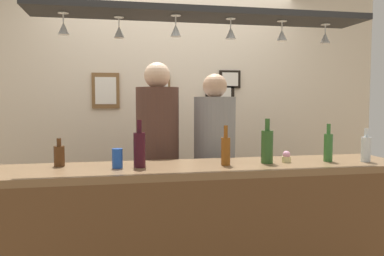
{
  "coord_description": "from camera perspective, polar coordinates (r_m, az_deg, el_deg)",
  "views": [
    {
      "loc": [
        -0.59,
        -2.85,
        1.47
      ],
      "look_at": [
        0.0,
        0.1,
        1.25
      ],
      "focal_mm": 37.15,
      "sensor_mm": 36.0,
      "label": 1
    }
  ],
  "objects": [
    {
      "name": "person_middle_grey_shirt",
      "position": [
        3.28,
        3.26,
        -3.87
      ],
      "size": [
        0.34,
        0.34,
        1.68
      ],
      "color": "#2D334C",
      "rests_on": "ground_plane"
    },
    {
      "name": "cupcake",
      "position": [
        2.78,
        13.4,
        -4.08
      ],
      "size": [
        0.06,
        0.06,
        0.08
      ],
      "color": "beige",
      "rests_on": "bar_counter"
    },
    {
      "name": "overhead_glass_rack",
      "position": [
        2.68,
        1.75,
        15.94
      ],
      "size": [
        2.2,
        0.36,
        0.04
      ],
      "primitive_type": "cube",
      "color": "black"
    },
    {
      "name": "hanging_wineglass_center_right",
      "position": [
        2.81,
        12.78,
        12.97
      ],
      "size": [
        0.07,
        0.07,
        0.13
      ],
      "color": "silver",
      "rests_on": "overhead_glass_rack"
    },
    {
      "name": "hanging_wineglass_center",
      "position": [
        2.67,
        5.57,
        13.5
      ],
      "size": [
        0.07,
        0.07,
        0.13
      ],
      "color": "silver",
      "rests_on": "overhead_glass_rack"
    },
    {
      "name": "bottle_beer_brown_stubby",
      "position": [
        2.69,
        -18.52,
        -3.72
      ],
      "size": [
        0.07,
        0.07,
        0.18
      ],
      "color": "#512D14",
      "rests_on": "bar_counter"
    },
    {
      "name": "bottle_beer_green_import",
      "position": [
        2.89,
        18.97,
        -2.52
      ],
      "size": [
        0.06,
        0.06,
        0.26
      ],
      "color": "#336B2D",
      "rests_on": "bar_counter"
    },
    {
      "name": "hanging_wineglass_right",
      "position": [
        3.01,
        18.57,
        12.26
      ],
      "size": [
        0.07,
        0.07,
        0.13
      ],
      "color": "silver",
      "rests_on": "overhead_glass_rack"
    },
    {
      "name": "bottle_wine_dark_red",
      "position": [
        2.52,
        -7.55,
        -2.96
      ],
      "size": [
        0.08,
        0.08,
        0.3
      ],
      "color": "#380F19",
      "rests_on": "bar_counter"
    },
    {
      "name": "bottle_beer_amber_tall",
      "position": [
        2.59,
        4.86,
        -3.15
      ],
      "size": [
        0.06,
        0.06,
        0.26
      ],
      "color": "brown",
      "rests_on": "bar_counter"
    },
    {
      "name": "bottle_soda_clear",
      "position": [
        2.97,
        23.69,
        -2.69
      ],
      "size": [
        0.06,
        0.06,
        0.23
      ],
      "color": "silver",
      "rests_on": "bar_counter"
    },
    {
      "name": "back_wall",
      "position": [
        4.0,
        -2.82,
        1.73
      ],
      "size": [
        4.4,
        0.06,
        2.6
      ],
      "primitive_type": "cube",
      "color": "beige",
      "rests_on": "ground_plane"
    },
    {
      "name": "hanging_wineglass_center_left",
      "position": [
        2.57,
        -2.35,
        13.91
      ],
      "size": [
        0.07,
        0.07,
        0.13
      ],
      "color": "silver",
      "rests_on": "overhead_glass_rack"
    },
    {
      "name": "bar_counter",
      "position": [
        2.54,
        2.77,
        -13.49
      ],
      "size": [
        2.7,
        0.55,
        1.04
      ],
      "color": "brown",
      "rests_on": "ground_plane"
    },
    {
      "name": "picture_frame_upper_small",
      "position": [
        4.09,
        5.46,
        6.98
      ],
      "size": [
        0.22,
        0.02,
        0.18
      ],
      "color": "black",
      "rests_on": "back_wall"
    },
    {
      "name": "picture_frame_caricature",
      "position": [
        3.91,
        -12.29,
        5.26
      ],
      "size": [
        0.26,
        0.02,
        0.34
      ],
      "color": "brown",
      "rests_on": "back_wall"
    },
    {
      "name": "drink_can",
      "position": [
        2.52,
        -10.67,
        -4.3
      ],
      "size": [
        0.07,
        0.07,
        0.12
      ],
      "primitive_type": "cylinder",
      "color": "#1E4CB2",
      "rests_on": "bar_counter"
    },
    {
      "name": "picture_frame_crest",
      "position": [
        3.94,
        -4.48,
        5.93
      ],
      "size": [
        0.18,
        0.02,
        0.26
      ],
      "color": "brown",
      "rests_on": "back_wall"
    },
    {
      "name": "hanging_wineglass_far_left",
      "position": [
        2.61,
        -17.97,
        13.54
      ],
      "size": [
        0.07,
        0.07,
        0.13
      ],
      "color": "silver",
      "rests_on": "overhead_glass_rack"
    },
    {
      "name": "bottle_champagne_green",
      "position": [
        2.71,
        10.73,
        -2.5
      ],
      "size": [
        0.08,
        0.08,
        0.3
      ],
      "color": "#2D5623",
      "rests_on": "bar_counter"
    },
    {
      "name": "hanging_wineglass_left",
      "position": [
        2.66,
        -10.43,
        13.51
      ],
      "size": [
        0.07,
        0.07,
        0.13
      ],
      "color": "silver",
      "rests_on": "overhead_glass_rack"
    },
    {
      "name": "picture_frame_lower_pair",
      "position": [
        4.06,
        4.04,
        4.83
      ],
      "size": [
        0.3,
        0.02,
        0.18
      ],
      "color": "black",
      "rests_on": "back_wall"
    },
    {
      "name": "person_left_brown_shirt",
      "position": [
        3.19,
        -4.95,
        -3.13
      ],
      "size": [
        0.34,
        0.34,
        1.76
      ],
      "color": "#2D334C",
      "rests_on": "ground_plane"
    }
  ]
}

